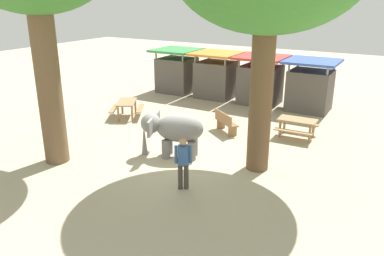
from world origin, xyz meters
TOP-DOWN VIEW (x-y plane):
  - ground_plane at (0.00, 0.00)m, footprint 60.00×60.00m
  - elephant at (-0.14, 0.04)m, footprint 2.29×1.77m
  - person_handler at (1.47, -1.92)m, footprint 0.44×0.33m
  - wooden_bench at (0.39, 3.27)m, footprint 1.36×1.16m
  - picnic_table_near at (-4.57, 2.89)m, footprint 2.04×2.05m
  - picnic_table_far at (3.16, 4.18)m, footprint 1.53×1.51m
  - market_stall_green at (-5.25, 8.43)m, footprint 2.50×2.50m
  - market_stall_orange at (-2.65, 8.43)m, footprint 2.50×2.50m
  - market_stall_red at (-0.05, 8.43)m, footprint 2.50×2.50m
  - market_stall_blue at (2.55, 8.43)m, footprint 2.50×2.50m

SIDE VIEW (x-z plane):
  - ground_plane at x=0.00m, z-range 0.00..0.00m
  - wooden_bench at x=0.39m, z-range 0.03..0.91m
  - picnic_table_near at x=-4.57m, z-range 0.20..0.98m
  - picnic_table_far at x=3.16m, z-range 0.20..0.98m
  - person_handler at x=1.47m, z-range 0.14..1.76m
  - elephant at x=-0.14m, z-range 0.22..1.81m
  - market_stall_green at x=-5.25m, z-range -0.12..2.40m
  - market_stall_orange at x=-2.65m, z-range -0.12..2.40m
  - market_stall_red at x=-0.05m, z-range -0.12..2.40m
  - market_stall_blue at x=2.55m, z-range -0.12..2.40m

